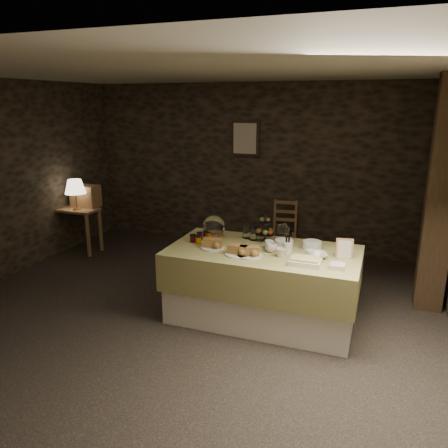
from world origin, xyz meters
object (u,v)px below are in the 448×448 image
(table_lamp, at_px, (75,187))
(wine_rack, at_px, (86,196))
(console_table, at_px, (77,217))
(buffet_table, at_px, (263,279))
(timber_column, at_px, (441,197))
(fruit_stand, at_px, (265,231))
(chair, at_px, (284,231))

(table_lamp, distance_m, wine_rack, 0.29)
(console_table, xyz_separation_m, table_lamp, (0.05, -0.05, 0.48))
(console_table, relative_size, table_lamp, 1.50)
(buffet_table, xyz_separation_m, wine_rack, (-3.27, 1.34, 0.41))
(timber_column, bearing_deg, fruit_stand, -160.23)
(table_lamp, relative_size, chair, 0.73)
(console_table, distance_m, fruit_stand, 3.38)
(chair, distance_m, fruit_stand, 1.99)
(timber_column, bearing_deg, table_lamp, 178.13)
(console_table, bearing_deg, buffet_table, -19.22)
(buffet_table, distance_m, wine_rack, 3.56)
(buffet_table, distance_m, timber_column, 2.14)
(timber_column, bearing_deg, chair, 147.58)
(table_lamp, bearing_deg, timber_column, -1.87)
(timber_column, bearing_deg, wine_rack, 175.51)
(chair, bearing_deg, console_table, -166.05)
(wine_rack, relative_size, chair, 0.65)
(fruit_stand, bearing_deg, wine_rack, 162.06)
(buffet_table, bearing_deg, wine_rack, 157.75)
(buffet_table, relative_size, table_lamp, 4.27)
(fruit_stand, bearing_deg, console_table, 165.23)
(buffet_table, height_order, chair, chair)
(chair, bearing_deg, table_lamp, -164.92)
(table_lamp, xyz_separation_m, wine_rack, (0.00, 0.23, -0.18))
(wine_rack, distance_m, chair, 3.18)
(buffet_table, distance_m, chair, 2.22)
(console_table, height_order, timber_column, timber_column)
(console_table, height_order, table_lamp, table_lamp)
(timber_column, distance_m, fruit_stand, 1.95)
(timber_column, height_order, fruit_stand, timber_column)
(buffet_table, height_order, wine_rack, wine_rack)
(console_table, distance_m, wine_rack, 0.35)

